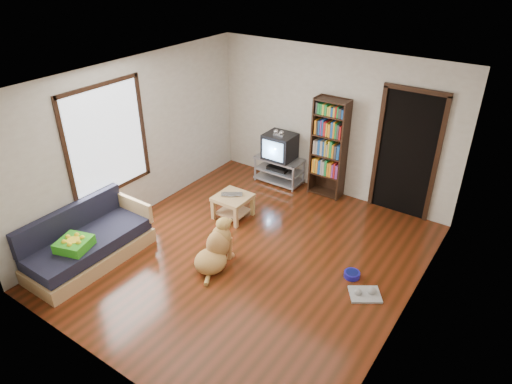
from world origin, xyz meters
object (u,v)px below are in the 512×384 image
Objects in this scene: grey_rag at (365,294)px; crt_tv at (280,146)px; dog_bowl at (352,275)px; coffee_table at (233,202)px; tv_stand at (279,169)px; dog at (216,250)px; sofa at (88,245)px; laptop at (232,196)px; green_cushion at (74,244)px; bookshelf at (329,143)px.

crt_tv reaches higher than grey_rag.
coffee_table is at bearing 172.06° from dog_bowl.
dog reaches higher than tv_stand.
dog reaches higher than dog_bowl.
grey_rag is at bearing 23.16° from sofa.
grey_rag is at bearing -45.67° from laptop.
coffee_table is (0.89, 2.40, -0.21)m from green_cushion.
dog_bowl is at bearing 26.27° from dog.
green_cushion is 0.23× the size of bookshelf.
bookshelf is 1.98m from coffee_table.
dog_bowl is 0.12× the size of bookshelf.
bookshelf is (-1.69, 2.18, 0.99)m from grey_rag.
bookshelf is 4.26m from sofa.
bookshelf is at bearing 48.46° from green_cushion.
sofa is at bearing -115.51° from coffee_table.
dog reaches higher than green_cushion.
tv_stand reaches higher than coffee_table.
tv_stand reaches higher than dog_bowl.
dog_bowl is (2.30, -0.29, -0.37)m from laptop.
bookshelf reaches higher than coffee_table.
laptop is 0.60× the size of crt_tv.
tv_stand is (-2.64, 2.08, 0.25)m from grey_rag.
laptop is at bearing 116.92° from dog.
tv_stand is 1.20m from bookshelf.
sofa reaches higher than tv_stand.
crt_tv is (-2.64, 2.11, 0.73)m from grey_rag.
sofa is 2.08× the size of dog.
coffee_table is at bearing 64.49° from sofa.
crt_tv is (-2.34, 1.86, 0.70)m from dog_bowl.
dog_bowl is at bearing -38.09° from tv_stand.
dog is at bearing 22.52° from green_cushion.
grey_rag is (2.60, -0.54, -0.40)m from laptop.
green_cushion reaches higher than tv_stand.
grey_rag is at bearing -38.29° from tv_stand.
grey_rag is at bearing 16.54° from dog.
sofa reaches higher than dog.
grey_rag is 3.94m from sofa.
sofa is at bearing -104.93° from crt_tv.
bookshelf is at bearing 62.68° from sofa.
crt_tv is 0.99m from bookshelf.
tv_stand is 1.04× the size of dog.
laptop is 0.63× the size of coffee_table.
bookshelf reaches higher than tv_stand.
dog_bowl is 0.12× the size of sofa.
bookshelf is (0.95, 0.07, 0.26)m from crt_tv.
dog_bowl is at bearing -38.42° from crt_tv.
dog_bowl reaches higher than grey_rag.
crt_tv is 1.05× the size of coffee_table.
dog is (0.62, -2.71, -0.48)m from crt_tv.
bookshelf is (1.80, 4.00, 0.51)m from green_cushion.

